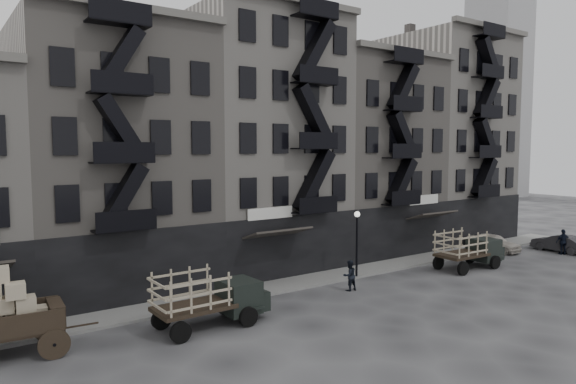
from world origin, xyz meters
TOP-DOWN VIEW (x-y plane):
  - ground at (0.00, 0.00)m, footprint 140.00×140.00m
  - sidewalk at (0.00, 3.75)m, footprint 55.00×2.50m
  - building_midwest at (-10.00, 9.83)m, footprint 10.00×11.35m
  - building_center at (-0.00, 9.82)m, footprint 10.00×11.35m
  - building_mideast at (10.00, 9.83)m, footprint 10.00×11.35m
  - building_east at (20.00, 9.82)m, footprint 10.00×11.35m
  - lamp_post at (3.00, 2.60)m, footprint 0.36×0.36m
  - wagon at (-16.73, 1.41)m, footprint 4.42×2.61m
  - stake_truck_west at (-8.59, 0.00)m, footprint 5.48×2.39m
  - stake_truck_east at (11.07, 0.13)m, footprint 5.44×2.42m
  - car_east at (17.75, 2.60)m, footprint 1.92×4.27m
  - car_far at (21.93, -0.50)m, footprint 1.58×4.21m
  - pedestrian_mid at (0.79, 0.81)m, footprint 0.91×0.73m
  - policeman at (21.08, -1.21)m, footprint 1.24×0.98m

SIDE VIEW (x-z plane):
  - ground at x=0.00m, z-range 0.00..0.00m
  - sidewalk at x=0.00m, z-range 0.00..0.15m
  - car_far at x=21.93m, z-range 0.00..1.37m
  - car_east at x=17.75m, z-range 0.00..1.42m
  - pedestrian_mid at x=0.79m, z-range 0.00..1.78m
  - policeman at x=21.08m, z-range 0.00..1.97m
  - stake_truck_east at x=11.07m, z-range 0.19..2.88m
  - stake_truck_west at x=-8.59m, z-range 0.19..2.91m
  - wagon at x=-16.73m, z-range 0.26..3.87m
  - lamp_post at x=3.00m, z-range 0.64..4.92m
  - building_midwest at x=-10.00m, z-range -0.60..15.60m
  - building_mideast at x=10.00m, z-range -0.60..15.60m
  - building_center at x=0.00m, z-range -0.60..17.60m
  - building_east at x=20.00m, z-range -0.60..18.60m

